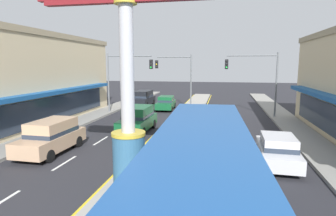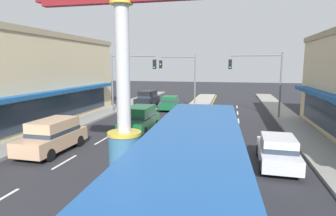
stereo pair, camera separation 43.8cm
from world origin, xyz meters
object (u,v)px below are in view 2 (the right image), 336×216
at_px(traffic_light_left_side, 128,73).
at_px(suv_far_left_oncoming, 53,135).
at_px(traffic_light_right_side, 261,73).
at_px(bus_far_right_lane, 193,184).
at_px(sedan_kerb_right, 278,151).
at_px(traffic_light_median_far, 182,72).
at_px(sedan_near_right_lane, 170,103).
at_px(district_sign, 123,85).
at_px(suv_mid_left_lane, 140,119).
at_px(suv_near_left_lane, 148,98).

xyz_separation_m(traffic_light_left_side, suv_far_left_oncoming, (0.29, -13.09, -3.26)).
distance_m(traffic_light_right_side, bus_far_right_lane, 20.84).
relative_size(traffic_light_left_side, traffic_light_right_side, 1.00).
bearing_deg(traffic_light_left_side, traffic_light_right_side, 2.06).
bearing_deg(traffic_light_left_side, sedan_kerb_right, -44.75).
distance_m(traffic_light_median_far, sedan_kerb_right, 19.19).
relative_size(sedan_near_right_lane, bus_far_right_lane, 0.39).
bearing_deg(suv_far_left_oncoming, district_sign, -35.21).
distance_m(district_sign, suv_mid_left_lane, 11.31).
distance_m(traffic_light_median_far, suv_near_left_lane, 5.66).
xyz_separation_m(traffic_light_right_side, suv_mid_left_lane, (-9.41, -7.54, -3.26)).
distance_m(district_sign, suv_far_left_oncoming, 8.31).
distance_m(suv_far_left_oncoming, sedan_kerb_right, 12.44).
distance_m(traffic_light_median_far, bus_far_right_lane, 24.99).
height_order(district_sign, sedan_kerb_right, district_sign).
bearing_deg(sedan_near_right_lane, traffic_light_left_side, -135.20).
xyz_separation_m(suv_far_left_oncoming, sedan_kerb_right, (12.43, 0.48, -0.20)).
bearing_deg(suv_far_left_oncoming, traffic_light_right_side, 46.84).
bearing_deg(suv_near_left_lane, sedan_kerb_right, -55.93).
height_order(traffic_light_right_side, traffic_light_median_far, same).
bearing_deg(suv_mid_left_lane, sedan_kerb_right, -31.22).
height_order(traffic_light_right_side, sedan_kerb_right, traffic_light_right_side).
height_order(sedan_near_right_lane, suv_far_left_oncoming, suv_far_left_oncoming).
relative_size(bus_far_right_lane, suv_mid_left_lane, 2.44).
relative_size(traffic_light_median_far, suv_near_left_lane, 1.34).
height_order(traffic_light_left_side, sedan_kerb_right, traffic_light_left_side).
distance_m(suv_near_left_lane, suv_mid_left_lane, 13.26).
relative_size(traffic_light_left_side, suv_mid_left_lane, 1.34).
xyz_separation_m(traffic_light_right_side, suv_near_left_lane, (-12.71, 5.30, -3.26)).
bearing_deg(traffic_light_right_side, suv_mid_left_lane, -141.31).
bearing_deg(sedan_near_right_lane, suv_far_left_oncoming, -101.20).
distance_m(sedan_near_right_lane, suv_mid_left_lane, 10.63).
xyz_separation_m(suv_near_left_lane, suv_mid_left_lane, (3.30, -12.85, 0.00)).
bearing_deg(sedan_kerb_right, traffic_light_left_side, 135.25).
distance_m(traffic_light_right_side, sedan_kerb_right, 13.53).
relative_size(suv_far_left_oncoming, sedan_kerb_right, 1.06).
bearing_deg(traffic_light_median_far, suv_far_left_oncoming, -104.32).
xyz_separation_m(traffic_light_left_side, traffic_light_right_side, (13.00, 0.47, 0.00)).
xyz_separation_m(sedan_near_right_lane, suv_near_left_lane, (-3.30, 2.21, 0.20)).
height_order(traffic_light_left_side, suv_mid_left_lane, traffic_light_left_side).
xyz_separation_m(district_sign, sedan_near_right_lane, (-2.92, 21.03, -3.54)).
bearing_deg(bus_far_right_lane, suv_near_left_lane, 109.56).
height_order(sedan_near_right_lane, suv_mid_left_lane, suv_mid_left_lane).
bearing_deg(sedan_kerb_right, bus_far_right_lane, -114.28).
xyz_separation_m(traffic_light_median_far, sedan_kerb_right, (7.93, -17.14, -3.41)).
xyz_separation_m(sedan_near_right_lane, suv_mid_left_lane, (0.00, -10.63, 0.20)).
height_order(sedan_near_right_lane, bus_far_right_lane, bus_far_right_lane).
bearing_deg(sedan_near_right_lane, bus_far_right_lane, -76.05).
height_order(traffic_light_left_side, sedan_near_right_lane, traffic_light_left_side).
bearing_deg(sedan_near_right_lane, suv_near_left_lane, 146.11).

